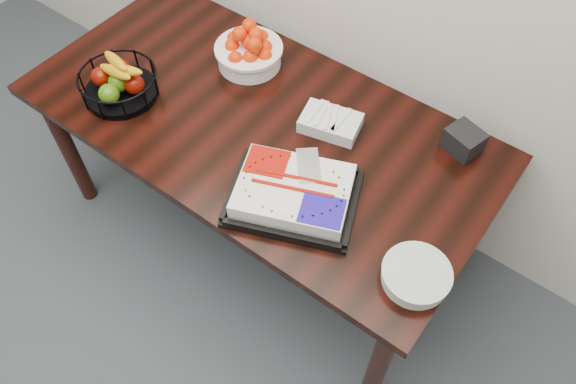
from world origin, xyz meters
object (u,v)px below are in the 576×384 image
Objects in this scene: fruit_basket at (118,82)px; plate_stack at (416,276)px; cake_tray at (294,193)px; napkin_box at (464,141)px; tangerine_bowl at (249,49)px; table at (258,135)px.

fruit_basket reaches higher than plate_stack.
cake_tray is 0.64m from napkin_box.
tangerine_bowl is 1.28× the size of plate_stack.
fruit_basket is at bearing -123.02° from tangerine_bowl.
napkin_box is at bearing 6.50° from tangerine_bowl.
cake_tray is 4.25× the size of napkin_box.
napkin_box is (1.18, 0.54, -0.02)m from fruit_basket.
cake_tray is 1.73× the size of fruit_basket.
tangerine_bowl is at bearing 56.98° from fruit_basket.
tangerine_bowl is 1.12m from plate_stack.
cake_tray reaches higher than plate_stack.
table is 0.76m from napkin_box.
fruit_basket is at bearing 179.61° from cake_tray.
fruit_basket reaches higher than cake_tray.
table is 14.82× the size of napkin_box.
napkin_box is (0.89, 0.10, -0.03)m from tangerine_bowl.
plate_stack is (1.30, -0.02, -0.04)m from fruit_basket.
tangerine_bowl is at bearing 134.03° from table.
plate_stack is (0.80, -0.23, 0.11)m from table.
table is at bearing 146.75° from cake_tray.
fruit_basket reaches higher than napkin_box.
tangerine_bowl is at bearing 155.72° from plate_stack.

